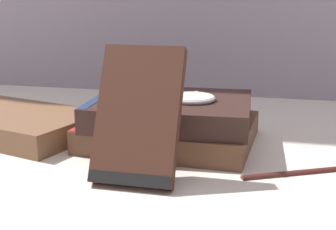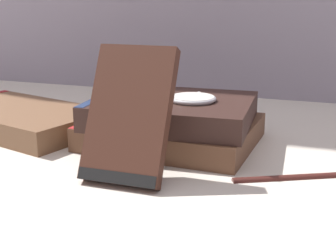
# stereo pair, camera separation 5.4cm
# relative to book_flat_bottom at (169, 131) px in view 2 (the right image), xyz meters

# --- Properties ---
(ground_plane) EXTENTS (3.00, 3.00, 0.00)m
(ground_plane) POSITION_rel_book_flat_bottom_xyz_m (-0.04, -0.02, -0.01)
(ground_plane) COLOR beige
(book_flat_bottom) EXTENTS (0.21, 0.18, 0.03)m
(book_flat_bottom) POSITION_rel_book_flat_bottom_xyz_m (0.00, 0.00, 0.00)
(book_flat_bottom) COLOR brown
(book_flat_bottom) RESTS_ON ground_plane
(book_flat_top) EXTENTS (0.20, 0.17, 0.03)m
(book_flat_top) POSITION_rel_book_flat_bottom_xyz_m (0.00, -0.01, 0.03)
(book_flat_top) COLOR #331E19
(book_flat_top) RESTS_ON book_flat_bottom
(book_side_left) EXTENTS (0.27, 0.20, 0.03)m
(book_side_left) POSITION_rel_book_flat_bottom_xyz_m (-0.23, -0.01, 0.00)
(book_side_left) COLOR brown
(book_side_left) RESTS_ON ground_plane
(book_leaning_front) EXTENTS (0.08, 0.08, 0.14)m
(book_leaning_front) POSITION_rel_book_flat_bottom_xyz_m (0.00, -0.13, 0.05)
(book_leaning_front) COLOR #422319
(book_leaning_front) RESTS_ON ground_plane
(pocket_watch) EXTENTS (0.06, 0.06, 0.01)m
(pocket_watch) POSITION_rel_book_flat_bottom_xyz_m (0.03, -0.01, 0.05)
(pocket_watch) COLOR silver
(pocket_watch) RESTS_ON book_flat_top
(reading_glasses) EXTENTS (0.10, 0.07, 0.00)m
(reading_glasses) POSITION_rel_book_flat_bottom_xyz_m (-0.01, 0.18, -0.01)
(reading_glasses) COLOR #4C3828
(reading_glasses) RESTS_ON ground_plane
(fountain_pen) EXTENTS (0.14, 0.08, 0.01)m
(fountain_pen) POSITION_rel_book_flat_bottom_xyz_m (0.17, -0.07, -0.01)
(fountain_pen) COLOR #471E19
(fountain_pen) RESTS_ON ground_plane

